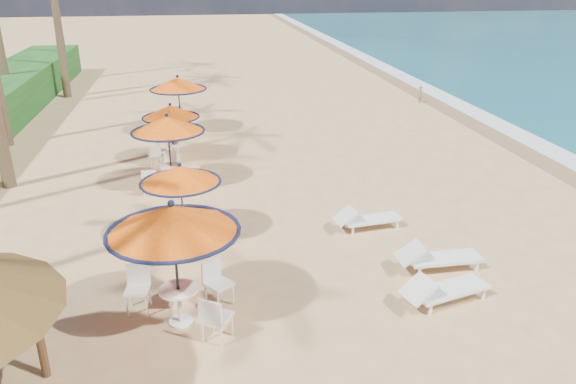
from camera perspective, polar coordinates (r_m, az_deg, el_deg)
name	(u,v)px	position (r m, az deg, el deg)	size (l,w,h in m)	color
ground	(405,291)	(12.94, 11.84, -9.79)	(160.00, 160.00, 0.00)	tan
foam_strip	(534,142)	(25.28, 23.69, 4.63)	(1.20, 140.00, 0.04)	white
wetsand_band	(514,144)	(24.81, 21.94, 4.59)	(1.40, 140.00, 0.02)	olive
station_0	(176,234)	(10.92, -11.34, -4.24)	(2.57, 2.57, 2.69)	black
station_1	(181,183)	(14.40, -10.86, 0.95)	(2.07, 2.07, 2.16)	black
station_2	(168,134)	(18.29, -12.08, 5.83)	(2.35, 2.35, 2.45)	black
station_3	(169,119)	(20.95, -11.96, 7.29)	(2.09, 2.09, 2.18)	black
station_4	(177,89)	(24.66, -11.17, 10.28)	(2.41, 2.41, 2.52)	black
lounger_near	(443,289)	(12.52, 15.44, -9.51)	(2.11, 1.13, 0.72)	white
lounger_mid	(436,257)	(13.77, 14.82, -6.40)	(2.03, 0.65, 0.73)	white
lounger_far	(365,218)	(15.49, 7.88, -2.68)	(1.93, 0.81, 0.67)	white
person	(421,94)	(30.92, 13.32, 9.66)	(0.34, 0.23, 0.94)	brown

